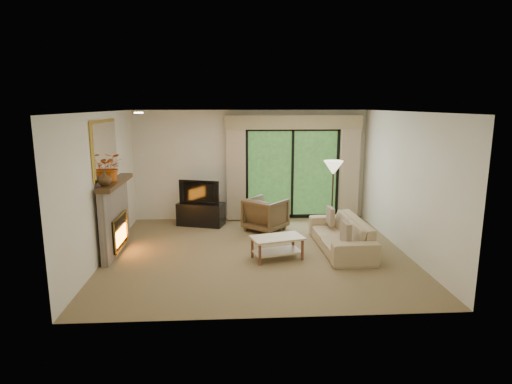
{
  "coord_description": "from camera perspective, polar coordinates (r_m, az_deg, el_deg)",
  "views": [
    {
      "loc": [
        -0.47,
        -7.6,
        2.73
      ],
      "look_at": [
        0.0,
        0.3,
        1.1
      ],
      "focal_mm": 30.0,
      "sensor_mm": 36.0,
      "label": 1
    }
  ],
  "objects": [
    {
      "name": "vase",
      "position": [
        7.68,
        -19.56,
        1.71
      ],
      "size": [
        0.3,
        0.3,
        0.25
      ],
      "primitive_type": "imported",
      "rotation": [
        0.0,
        0.0,
        0.3
      ],
      "color": "#442E17",
      "rests_on": "fireplace"
    },
    {
      "name": "fireplace",
      "position": [
        8.35,
        -18.32,
        -3.15
      ],
      "size": [
        0.24,
        1.7,
        1.37
      ],
      "primitive_type": null,
      "color": "gray",
      "rests_on": "floor"
    },
    {
      "name": "branches",
      "position": [
        8.05,
        -18.82,
        3.14
      ],
      "size": [
        0.48,
        0.42,
        0.51
      ],
      "primitive_type": "imported",
      "rotation": [
        0.0,
        0.0,
        0.05
      ],
      "color": "#C75916",
      "rests_on": "fireplace"
    },
    {
      "name": "coffee_table",
      "position": [
        7.73,
        2.83,
        -7.44
      ],
      "size": [
        1.01,
        0.73,
        0.41
      ],
      "primitive_type": null,
      "rotation": [
        0.0,
        0.0,
        0.27
      ],
      "color": "beige",
      "rests_on": "floor"
    },
    {
      "name": "pillow_near",
      "position": [
        7.71,
        11.89,
        -5.33
      ],
      "size": [
        0.11,
        0.39,
        0.39
      ],
      "primitive_type": "cube",
      "rotation": [
        0.0,
        0.0,
        0.03
      ],
      "color": "brown",
      "rests_on": "sofa"
    },
    {
      "name": "pillow_far",
      "position": [
        8.82,
        9.89,
        -3.15
      ],
      "size": [
        0.1,
        0.35,
        0.35
      ],
      "primitive_type": "cube",
      "rotation": [
        0.0,
        0.0,
        0.03
      ],
      "color": "brown",
      "rests_on": "sofa"
    },
    {
      "name": "cornice",
      "position": [
        10.08,
        5.05,
        9.26
      ],
      "size": [
        3.2,
        0.24,
        0.32
      ],
      "primitive_type": "cube",
      "color": "tan",
      "rests_on": "wall_back"
    },
    {
      "name": "wall_front",
      "position": [
        5.32,
        1.79,
        -3.96
      ],
      "size": [
        5.0,
        0.0,
        5.0
      ],
      "primitive_type": "plane",
      "rotation": [
        -1.57,
        0.0,
        0.0
      ],
      "color": "white",
      "rests_on": "ground"
    },
    {
      "name": "curtain_left",
      "position": [
        10.06,
        -2.68,
        2.87
      ],
      "size": [
        0.45,
        0.18,
        2.35
      ],
      "primitive_type": "cube",
      "color": "tan",
      "rests_on": "floor"
    },
    {
      "name": "wall_back",
      "position": [
        10.21,
        -0.73,
        3.58
      ],
      "size": [
        5.0,
        0.0,
        5.0
      ],
      "primitive_type": "plane",
      "rotation": [
        1.57,
        0.0,
        0.0
      ],
      "color": "white",
      "rests_on": "ground"
    },
    {
      "name": "sliding_door",
      "position": [
        10.29,
        4.86,
        2.47
      ],
      "size": [
        2.26,
        0.1,
        2.16
      ],
      "primitive_type": null,
      "color": "black",
      "rests_on": "floor"
    },
    {
      "name": "mirror",
      "position": [
        8.15,
        -19.46,
        5.49
      ],
      "size": [
        0.07,
        1.45,
        1.02
      ],
      "primitive_type": null,
      "color": "gold",
      "rests_on": "wall_left"
    },
    {
      "name": "floor",
      "position": [
        8.09,
        0.13,
        -8.09
      ],
      "size": [
        5.5,
        5.5,
        0.0
      ],
      "primitive_type": "plane",
      "color": "olive",
      "rests_on": "ground"
    },
    {
      "name": "floor_lamp",
      "position": [
        9.35,
        10.14,
        -0.61
      ],
      "size": [
        0.47,
        0.47,
        1.55
      ],
      "primitive_type": null,
      "rotation": [
        0.0,
        0.0,
        0.15
      ],
      "color": "#FFF0C7",
      "rests_on": "floor"
    },
    {
      "name": "sofa",
      "position": [
        8.34,
        11.23,
        -5.54
      ],
      "size": [
        0.85,
        2.08,
        0.6
      ],
      "primitive_type": "imported",
      "rotation": [
        0.0,
        0.0,
        -1.55
      ],
      "color": "tan",
      "rests_on": "floor"
    },
    {
      "name": "tv",
      "position": [
        9.77,
        -7.41,
        0.08
      ],
      "size": [
        0.94,
        0.39,
        0.54
      ],
      "primitive_type": "imported",
      "rotation": [
        0.0,
        0.0,
        -0.29
      ],
      "color": "black",
      "rests_on": "media_console"
    },
    {
      "name": "ceiling",
      "position": [
        7.61,
        0.14,
        10.66
      ],
      "size": [
        5.5,
        5.5,
        0.0
      ],
      "primitive_type": "plane",
      "rotation": [
        3.14,
        0.0,
        0.0
      ],
      "color": "white",
      "rests_on": "ground"
    },
    {
      "name": "armchair",
      "position": [
        9.38,
        1.3,
        -2.98
      ],
      "size": [
        1.1,
        1.11,
        0.72
      ],
      "primitive_type": "imported",
      "rotation": [
        0.0,
        0.0,
        2.43
      ],
      "color": "brown",
      "rests_on": "floor"
    },
    {
      "name": "wall_left",
      "position": [
        8.06,
        -19.78,
        0.73
      ],
      "size": [
        0.0,
        5.0,
        5.0
      ],
      "primitive_type": "plane",
      "rotation": [
        1.57,
        0.0,
        1.57
      ],
      "color": "white",
      "rests_on": "ground"
    },
    {
      "name": "curtain_right",
      "position": [
        10.44,
        12.32,
        2.94
      ],
      "size": [
        0.45,
        0.18,
        2.35
      ],
      "primitive_type": "cube",
      "color": "tan",
      "rests_on": "floor"
    },
    {
      "name": "media_console",
      "position": [
        9.89,
        -7.33,
        -2.93
      ],
      "size": [
        1.13,
        0.74,
        0.52
      ],
      "primitive_type": "cube",
      "rotation": [
        0.0,
        0.0,
        -0.29
      ],
      "color": "black",
      "rests_on": "floor"
    },
    {
      "name": "wall_right",
      "position": [
        8.38,
        19.27,
        1.15
      ],
      "size": [
        0.0,
        5.0,
        5.0
      ],
      "primitive_type": "plane",
      "rotation": [
        1.57,
        0.0,
        -1.57
      ],
      "color": "white",
      "rests_on": "ground"
    }
  ]
}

